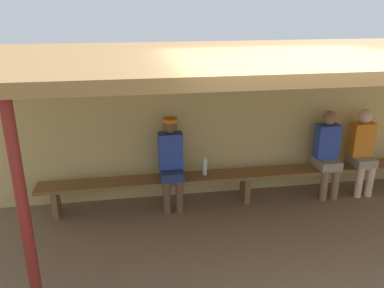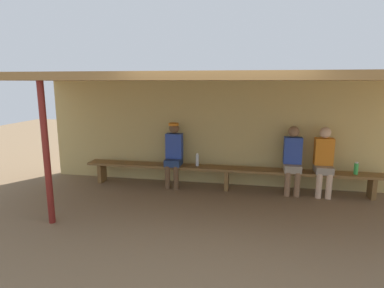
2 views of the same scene
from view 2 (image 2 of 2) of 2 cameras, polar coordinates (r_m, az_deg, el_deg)
name	(u,v)px [view 2 (image 2 of 2)]	position (r m, az deg, el deg)	size (l,w,h in m)	color
ground_plane	(218,221)	(5.25, 4.74, -13.51)	(24.00, 24.00, 0.00)	brown
back_wall	(229,133)	(6.85, 6.67, 1.94)	(8.00, 0.20, 2.20)	tan
dugout_roof	(225,77)	(5.47, 5.92, 11.85)	(8.00, 2.80, 0.12)	olive
support_post	(46,154)	(5.30, -24.61, -1.72)	(0.10, 0.10, 2.20)	maroon
bench	(227,171)	(6.57, 6.24, -4.83)	(6.00, 0.36, 0.46)	brown
player_in_white	(293,157)	(6.52, 17.56, -2.31)	(0.34, 0.42, 1.34)	gray
player_shirtless_tan	(324,159)	(6.61, 22.51, -2.46)	(0.34, 0.42, 1.34)	gray
player_rightmost	(174,152)	(6.66, -3.29, -1.37)	(0.34, 0.42, 1.34)	navy
water_bottle_orange	(197,160)	(6.62, 0.95, -2.85)	(0.07, 0.07, 0.27)	silver
water_bottle_clear	(356,169)	(6.77, 27.28, -3.92)	(0.08, 0.08, 0.24)	green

